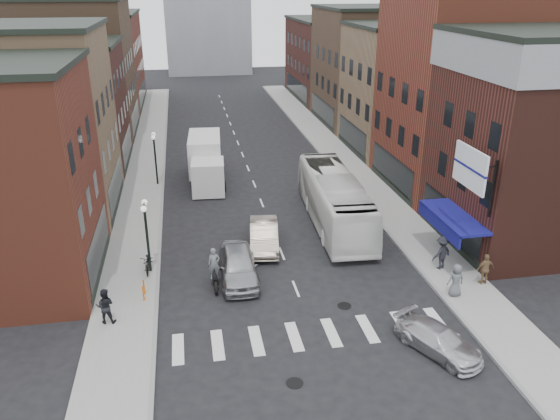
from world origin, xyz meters
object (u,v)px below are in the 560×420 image
at_px(box_truck, 206,161).
at_px(sedan_left_far, 264,235).
at_px(bike_rack, 144,290).
at_px(sedan_left_near, 238,265).
at_px(billboard_sign, 471,169).
at_px(parked_bicycle, 148,262).
at_px(ped_right_c, 456,280).
at_px(ped_left_solo, 105,306).
at_px(ped_right_b, 485,269).
at_px(transit_bus, 334,200).
at_px(motorcycle_rider, 214,269).
at_px(streetlamp_far, 155,149).
at_px(ped_right_a, 442,253).
at_px(streetlamp_near, 146,224).
at_px(curb_car, 439,340).

bearing_deg(box_truck, sedan_left_far, -73.65).
relative_size(bike_rack, sedan_left_near, 0.17).
distance_m(billboard_sign, parked_bicycle, 17.36).
relative_size(box_truck, sedan_left_far, 1.74).
bearing_deg(bike_rack, ped_right_c, -9.41).
height_order(ped_left_solo, ped_right_b, ped_left_solo).
xyz_separation_m(transit_bus, sedan_left_far, (-4.99, -2.63, -0.89)).
bearing_deg(ped_right_b, parked_bicycle, -19.22).
bearing_deg(box_truck, sedan_left_near, -83.27).
height_order(parked_bicycle, ped_left_solo, ped_left_solo).
bearing_deg(sedan_left_far, bike_rack, -137.58).
xyz_separation_m(motorcycle_rider, sedan_left_far, (3.17, 4.09, -0.27)).
xyz_separation_m(transit_bus, ped_right_c, (3.49, -9.85, -0.66)).
relative_size(streetlamp_far, ped_right_a, 2.19).
height_order(streetlamp_far, ped_right_c, streetlamp_far).
xyz_separation_m(streetlamp_far, ped_right_c, (14.99, -19.22, -1.91)).
bearing_deg(ped_left_solo, streetlamp_far, -90.01).
bearing_deg(sedan_left_far, parked_bicycle, -156.37).
bearing_deg(streetlamp_near, bike_rack, -94.24).
bearing_deg(bike_rack, streetlamp_far, 89.31).
xyz_separation_m(sedan_left_near, ped_right_a, (10.91, -1.00, 0.26)).
bearing_deg(ped_right_b, sedan_left_far, -35.96).
xyz_separation_m(streetlamp_near, box_truck, (3.80, 14.11, -1.19)).
bearing_deg(ped_left_solo, ped_right_c, -176.71).
distance_m(streetlamp_far, transit_bus, 14.88).
relative_size(parked_bicycle, ped_right_a, 1.03).
bearing_deg(ped_right_b, bike_rack, -10.20).
xyz_separation_m(bike_rack, ped_right_a, (15.72, 0.20, 0.54)).
bearing_deg(ped_right_b, streetlamp_far, -51.76).
bearing_deg(streetlamp_near, ped_right_a, -9.15).
height_order(curb_car, ped_right_b, ped_right_b).
xyz_separation_m(box_truck, sedan_left_near, (0.82, -15.61, -0.89)).
bearing_deg(sedan_left_near, streetlamp_near, 162.99).
distance_m(box_truck, transit_bus, 12.21).
bearing_deg(streetlamp_near, motorcycle_rider, -32.10).
height_order(sedan_left_far, parked_bicycle, sedan_left_far).
distance_m(streetlamp_near, sedan_left_far, 7.14).
bearing_deg(streetlamp_near, streetlamp_far, 90.00).
distance_m(box_truck, sedan_left_far, 12.45).
bearing_deg(billboard_sign, motorcycle_rider, 173.65).
bearing_deg(box_truck, curb_car, -66.18).
bearing_deg(billboard_sign, sedan_left_far, 149.87).
relative_size(billboard_sign, sedan_left_near, 0.76).
bearing_deg(curb_car, sedan_left_near, 108.56).
bearing_deg(streetlamp_far, streetlamp_near, -90.00).
bearing_deg(motorcycle_rider, sedan_left_near, 23.10).
bearing_deg(motorcycle_rider, bike_rack, -171.91).
height_order(box_truck, sedan_left_near, box_truck).
distance_m(billboard_sign, curb_car, 8.72).
relative_size(box_truck, ped_right_a, 4.32).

